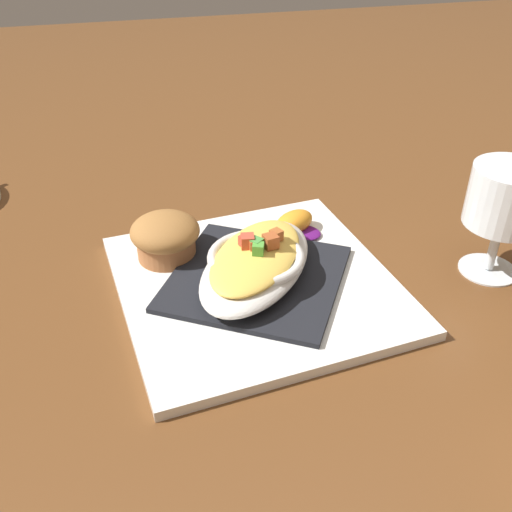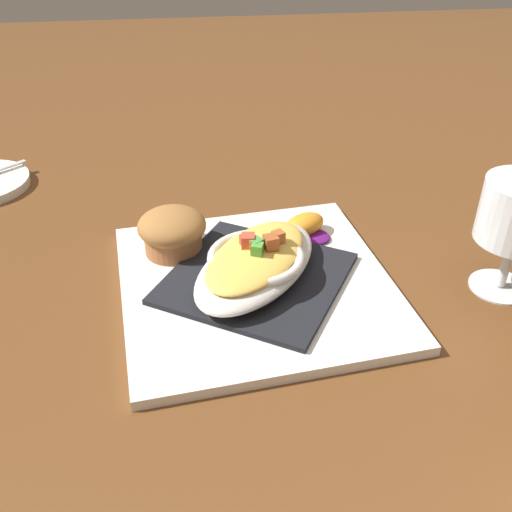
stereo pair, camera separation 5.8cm
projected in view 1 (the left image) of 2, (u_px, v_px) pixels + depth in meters
ground_plane at (256, 289)px, 0.61m from camera, size 2.60×2.60×0.00m
square_plate at (256, 284)px, 0.60m from camera, size 0.30×0.30×0.01m
folded_napkin at (256, 278)px, 0.60m from camera, size 0.23×0.23×0.01m
gratin_dish at (256, 261)px, 0.59m from camera, size 0.18×0.20×0.05m
muffin at (165, 236)px, 0.62m from camera, size 0.07×0.07×0.05m
orange_garnish at (295, 224)px, 0.67m from camera, size 0.07×0.06×0.02m
stemmed_glass at (506, 203)px, 0.59m from camera, size 0.08×0.08×0.12m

